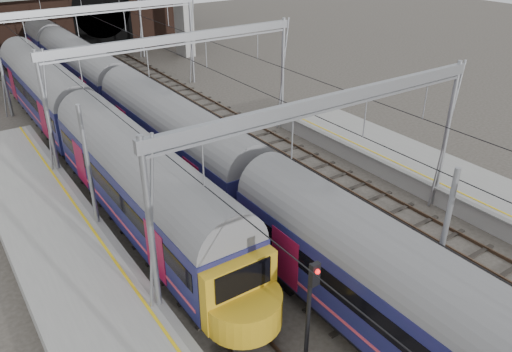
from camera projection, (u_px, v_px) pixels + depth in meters
tracks at (241, 193)px, 28.65m from camera, size 14.40×80.00×0.22m
overhead_line at (182, 57)px, 30.39m from camera, size 16.80×80.00×8.00m
retaining_wall at (68, 18)px, 54.41m from camera, size 28.00×2.75×9.00m
train_main at (122, 99)px, 35.58m from camera, size 3.00×69.20×5.09m
train_second at (85, 128)px, 30.48m from camera, size 3.08×35.58×5.20m
signal_near_left at (310, 303)px, 16.23m from camera, size 0.33×0.46×4.62m
equip_cover_a at (418, 330)px, 19.11m from camera, size 0.95×0.83×0.09m
equip_cover_b at (281, 209)px, 27.06m from camera, size 1.01×0.89×0.10m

